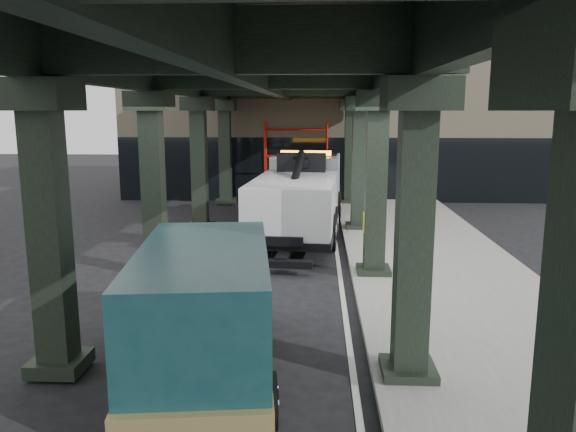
% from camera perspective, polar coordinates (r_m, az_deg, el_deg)
% --- Properties ---
extents(ground, '(90.00, 90.00, 0.00)m').
position_cam_1_polar(ground, '(13.69, -1.55, -8.54)').
color(ground, black).
rests_on(ground, ground).
extents(sidewalk, '(5.00, 40.00, 0.15)m').
position_cam_1_polar(sidewalk, '(15.91, 15.51, -5.90)').
color(sidewalk, gray).
rests_on(sidewalk, ground).
extents(lane_stripe, '(0.12, 38.00, 0.01)m').
position_cam_1_polar(lane_stripe, '(15.57, 5.33, -6.18)').
color(lane_stripe, silver).
rests_on(lane_stripe, ground).
extents(viaduct, '(7.40, 32.00, 6.40)m').
position_cam_1_polar(viaduct, '(14.99, -2.61, 14.31)').
color(viaduct, black).
rests_on(viaduct, ground).
extents(building, '(22.00, 10.00, 8.00)m').
position_cam_1_polar(building, '(32.91, 4.74, 9.74)').
color(building, '#C6B793').
rests_on(building, ground).
extents(scaffolding, '(3.08, 0.88, 4.00)m').
position_cam_1_polar(scaffolding, '(27.66, 0.84, 5.69)').
color(scaffolding, red).
rests_on(scaffolding, ground).
extents(tow_truck, '(3.31, 9.57, 3.08)m').
position_cam_1_polar(tow_truck, '(20.68, 1.28, 2.31)').
color(tow_truck, black).
rests_on(tow_truck, ground).
extents(towed_van, '(2.84, 5.88, 2.30)m').
position_cam_1_polar(towed_van, '(9.79, -8.37, -8.94)').
color(towed_van, '#10363B').
rests_on(towed_van, ground).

